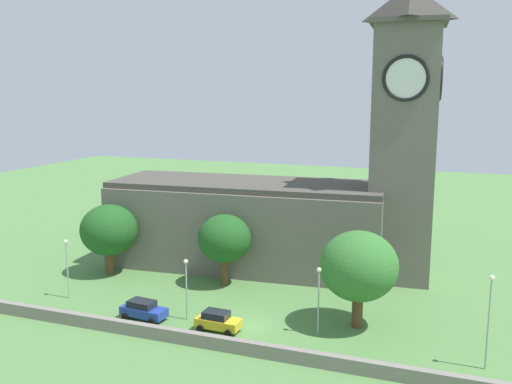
# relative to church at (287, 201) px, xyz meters

# --- Properties ---
(ground_plane) EXTENTS (200.00, 200.00, 0.00)m
(ground_plane) POSITION_rel_church_xyz_m (1.91, -3.19, -8.58)
(ground_plane) COLOR #517F42
(church) EXTENTS (40.40, 14.86, 33.40)m
(church) POSITION_rel_church_xyz_m (0.00, 0.00, 0.00)
(church) COLOR #666056
(church) RESTS_ON ground
(quay_barrier) EXTENTS (50.27, 0.70, 1.20)m
(quay_barrier) POSITION_rel_church_xyz_m (1.91, -23.85, -7.98)
(quay_barrier) COLOR gray
(quay_barrier) RESTS_ON ground
(car_blue) EXTENTS (4.72, 2.50, 1.82)m
(car_blue) POSITION_rel_church_xyz_m (-8.32, -20.26, -7.66)
(car_blue) COLOR #233D9E
(car_blue) RESTS_ON ground
(car_yellow) EXTENTS (4.22, 2.22, 1.84)m
(car_yellow) POSITION_rel_church_xyz_m (-0.41, -20.25, -7.66)
(car_yellow) COLOR gold
(car_yellow) RESTS_ON ground
(streetlamp_west_end) EXTENTS (0.44, 0.44, 6.46)m
(streetlamp_west_end) POSITION_rel_church_xyz_m (-18.78, -18.21, -4.22)
(streetlamp_west_end) COLOR #9EA0A5
(streetlamp_west_end) RESTS_ON ground
(streetlamp_west_mid) EXTENTS (0.44, 0.44, 6.07)m
(streetlamp_west_mid) POSITION_rel_church_xyz_m (-4.26, -18.96, -4.45)
(streetlamp_west_mid) COLOR #9EA0A5
(streetlamp_west_mid) RESTS_ON ground
(streetlamp_central) EXTENTS (0.44, 0.44, 6.38)m
(streetlamp_central) POSITION_rel_church_xyz_m (8.52, -17.96, -4.26)
(streetlamp_central) COLOR #9EA0A5
(streetlamp_central) RESTS_ON ground
(streetlamp_east_mid) EXTENTS (0.44, 0.44, 7.82)m
(streetlamp_east_mid) POSITION_rel_church_xyz_m (22.63, -19.58, -3.44)
(streetlamp_east_mid) COLOR #9EA0A5
(streetlamp_east_mid) RESTS_ON ground
(tree_riverside_east) EXTENTS (7.27, 7.27, 9.23)m
(tree_riverside_east) POSITION_rel_church_xyz_m (11.54, -14.96, -2.67)
(tree_riverside_east) COLOR brown
(tree_riverside_east) RESTS_ON ground
(tree_churchyard) EXTENTS (6.82, 6.82, 8.54)m
(tree_churchyard) POSITION_rel_church_xyz_m (-19.38, -9.67, -3.15)
(tree_churchyard) COLOR brown
(tree_churchyard) RESTS_ON ground
(tree_riverside_west) EXTENTS (6.06, 6.06, 8.19)m
(tree_riverside_west) POSITION_rel_church_xyz_m (-4.81, -8.50, -3.16)
(tree_riverside_west) COLOR brown
(tree_riverside_west) RESTS_ON ground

